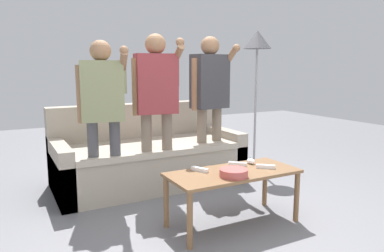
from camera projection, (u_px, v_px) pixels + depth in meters
ground_plane at (229, 226)px, 2.94m from camera, size 12.00×12.00×0.00m
couch at (147, 157)px, 4.03m from camera, size 2.00×0.96×0.87m
coffee_table at (233, 178)px, 2.93m from camera, size 1.08×0.48×0.45m
snack_bowl at (234, 173)px, 2.78m from camera, size 0.22×0.22×0.06m
game_remote_nunchuk at (251, 161)px, 3.15m from camera, size 0.06×0.09×0.05m
floor_lamp at (257, 50)px, 4.41m from camera, size 0.34×0.34×1.73m
player_left at (103, 103)px, 3.28m from camera, size 0.45×0.37×1.53m
player_center at (156, 96)px, 3.52m from camera, size 0.47×0.37×1.60m
player_right at (210, 92)px, 3.93m from camera, size 0.50×0.34×1.61m
game_remote_wand_near at (237, 164)px, 3.09m from camera, size 0.14×0.14×0.03m
game_remote_wand_far at (266, 167)px, 3.01m from camera, size 0.14×0.13×0.03m
game_remote_wand_spare at (200, 169)px, 2.93m from camera, size 0.10×0.15×0.03m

